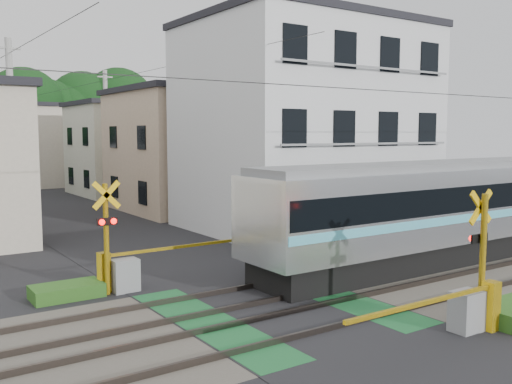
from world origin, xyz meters
TOP-DOWN VIEW (x-y plane):
  - ground at (0.00, 0.00)m, footprint 120.00×120.00m
  - track_bed at (0.00, 0.00)m, footprint 120.00×120.00m
  - crossing_signal_near at (2.59, -3.65)m, footprint 4.74×0.65m
  - crossing_signal_far at (-2.59, 3.65)m, footprint 4.74×0.65m
  - apartment_block at (8.50, 9.49)m, footprint 10.20×8.36m
  - houses_row at (0.25, 25.92)m, footprint 22.07×31.35m
  - catenary at (6.00, 0.03)m, footprint 60.00×5.04m
  - utility_poles at (-1.05, 23.01)m, footprint 7.90×42.00m
  - pedestrian at (0.87, 32.21)m, footprint 0.71×0.55m
  - weed_patches at (1.76, -0.09)m, footprint 10.25×8.80m

SIDE VIEW (x-z plane):
  - ground at x=0.00m, z-range 0.00..0.00m
  - track_bed at x=0.00m, z-range -0.03..0.11m
  - weed_patches at x=1.76m, z-range -0.02..0.38m
  - crossing_signal_near at x=2.59m, z-range -0.83..2.25m
  - crossing_signal_far at x=-2.59m, z-range -0.83..2.25m
  - pedestrian at x=0.87m, z-range 0.00..1.72m
  - houses_row at x=0.25m, z-range -0.16..6.64m
  - catenary at x=6.00m, z-range 0.20..7.20m
  - utility_poles at x=-1.05m, z-range 0.08..8.08m
  - apartment_block at x=8.50m, z-range 0.01..9.31m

